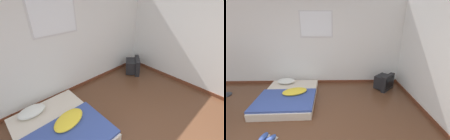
# 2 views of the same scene
# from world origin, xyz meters

# --- Properties ---
(wall_back) EXTENTS (8.06, 0.08, 2.60)m
(wall_back) POSITION_xyz_m (0.00, 2.85, 1.29)
(wall_back) COLOR white
(wall_back) RESTS_ON ground_plane
(mattress_bed) EXTENTS (1.44, 1.81, 0.32)m
(mattress_bed) POSITION_xyz_m (-0.47, 1.75, 0.12)
(mattress_bed) COLOR beige
(mattress_bed) RESTS_ON ground_plane
(crt_tv) EXTENTS (0.65, 0.65, 0.48)m
(crt_tv) POSITION_xyz_m (2.26, 2.34, 0.23)
(crt_tv) COLOR black
(crt_tv) RESTS_ON ground_plane
(sneaker_pair) EXTENTS (0.33, 0.33, 0.10)m
(sneaker_pair) POSITION_xyz_m (-0.47, 0.34, 0.05)
(sneaker_pair) COLOR silver
(sneaker_pair) RESTS_ON ground_plane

